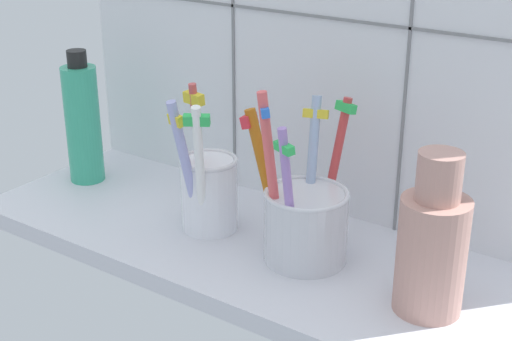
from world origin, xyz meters
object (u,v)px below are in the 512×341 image
object	(u,v)px
toothbrush_cup_left	(208,188)
soap_bottle	(83,122)
toothbrush_cup_right	(305,218)
ceramic_vase	(432,245)

from	to	relation	value
toothbrush_cup_left	soap_bottle	bearing A→B (deg)	174.39
toothbrush_cup_left	soap_bottle	size ratio (longest dim) A/B	1.01
toothbrush_cup_right	soap_bottle	distance (cm)	32.74
toothbrush_cup_left	toothbrush_cup_right	size ratio (longest dim) A/B	0.93
ceramic_vase	toothbrush_cup_left	bearing A→B (deg)	177.30
toothbrush_cup_right	ceramic_vase	xyz separation A→B (cm)	(13.72, -1.56, 1.88)
toothbrush_cup_left	toothbrush_cup_right	distance (cm)	11.79
toothbrush_cup_right	ceramic_vase	bearing A→B (deg)	-6.47
ceramic_vase	toothbrush_cup_right	bearing A→B (deg)	173.53
soap_bottle	ceramic_vase	bearing A→B (deg)	-4.01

